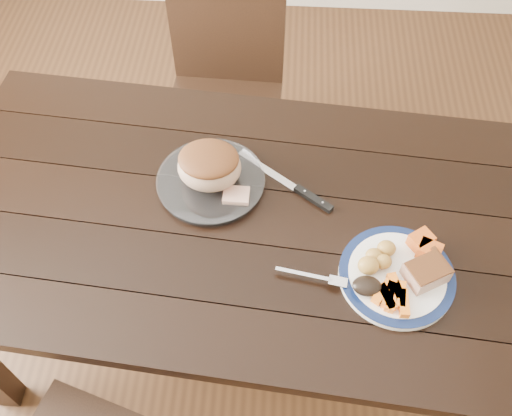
# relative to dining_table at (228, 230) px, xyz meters

# --- Properties ---
(ground) EXTENTS (4.00, 4.00, 0.00)m
(ground) POSITION_rel_dining_table_xyz_m (0.00, 0.00, -0.66)
(ground) COLOR #472B16
(ground) RESTS_ON ground
(dining_table) EXTENTS (1.67, 1.04, 0.75)m
(dining_table) POSITION_rel_dining_table_xyz_m (0.00, 0.00, 0.00)
(dining_table) COLOR black
(dining_table) RESTS_ON ground
(chair_far) EXTENTS (0.44, 0.45, 0.93)m
(chair_far) POSITION_rel_dining_table_xyz_m (-0.08, 0.74, -0.13)
(chair_far) COLOR black
(chair_far) RESTS_ON ground
(dinner_plate) EXTENTS (0.28, 0.28, 0.02)m
(dinner_plate) POSITION_rel_dining_table_xyz_m (0.44, -0.17, 0.10)
(dinner_plate) COLOR white
(dinner_plate) RESTS_ON dining_table
(plate_rim) EXTENTS (0.28, 0.28, 0.02)m
(plate_rim) POSITION_rel_dining_table_xyz_m (0.44, -0.17, 0.11)
(plate_rim) COLOR #0C193E
(plate_rim) RESTS_ON dinner_plate
(serving_platter) EXTENTS (0.29, 0.29, 0.02)m
(serving_platter) POSITION_rel_dining_table_xyz_m (-0.05, 0.09, 0.10)
(serving_platter) COLOR white
(serving_platter) RESTS_ON dining_table
(pork_slice) EXTENTS (0.12, 0.11, 0.04)m
(pork_slice) POSITION_rel_dining_table_xyz_m (0.50, -0.18, 0.13)
(pork_slice) COLOR tan
(pork_slice) RESTS_ON dinner_plate
(roasted_potatoes) EXTENTS (0.10, 0.10, 0.04)m
(roasted_potatoes) POSITION_rel_dining_table_xyz_m (0.38, -0.15, 0.13)
(roasted_potatoes) COLOR gold
(roasted_potatoes) RESTS_ON dinner_plate
(carrot_batons) EXTENTS (0.09, 0.11, 0.02)m
(carrot_batons) POSITION_rel_dining_table_xyz_m (0.42, -0.24, 0.12)
(carrot_batons) COLOR orange
(carrot_batons) RESTS_ON dinner_plate
(pumpkin_wedges) EXTENTS (0.09, 0.10, 0.04)m
(pumpkin_wedges) POSITION_rel_dining_table_xyz_m (0.51, -0.10, 0.13)
(pumpkin_wedges) COLOR orange
(pumpkin_wedges) RESTS_ON dinner_plate
(dark_mushroom) EXTENTS (0.07, 0.05, 0.03)m
(dark_mushroom) POSITION_rel_dining_table_xyz_m (0.36, -0.22, 0.13)
(dark_mushroom) COLOR black
(dark_mushroom) RESTS_ON dinner_plate
(fork) EXTENTS (0.18, 0.05, 0.00)m
(fork) POSITION_rel_dining_table_xyz_m (0.24, -0.20, 0.11)
(fork) COLOR silver
(fork) RESTS_ON dinner_plate
(roast_joint) EXTENTS (0.17, 0.15, 0.11)m
(roast_joint) POSITION_rel_dining_table_xyz_m (-0.05, 0.09, 0.17)
(roast_joint) COLOR tan
(roast_joint) RESTS_ON serving_platter
(cut_slice) EXTENTS (0.07, 0.06, 0.02)m
(cut_slice) POSITION_rel_dining_table_xyz_m (0.02, 0.04, 0.12)
(cut_slice) COLOR tan
(cut_slice) RESTS_ON serving_platter
(carving_knife) EXTENTS (0.27, 0.21, 0.01)m
(carving_knife) POSITION_rel_dining_table_xyz_m (0.20, 0.08, 0.10)
(carving_knife) COLOR silver
(carving_knife) RESTS_ON dining_table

